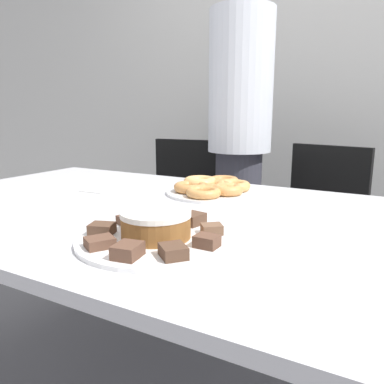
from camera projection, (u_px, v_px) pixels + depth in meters
The scene contains 25 objects.
wall_back at pixel (314, 71), 2.36m from camera, with size 8.00×0.05×2.60m.
table at pixel (188, 236), 1.10m from camera, with size 2.00×1.04×0.76m.
person_standing at pixel (239, 141), 1.89m from camera, with size 0.32×0.32×1.70m.
office_chair_left at pixel (177, 222), 2.17m from camera, with size 0.49×0.49×0.89m.
office_chair_right at pixel (311, 244), 1.81m from camera, with size 0.54×0.54×0.89m.
plate_cake at pixel (156, 239), 0.85m from camera, with size 0.36×0.36×0.01m.
plate_donuts at pixel (215, 192), 1.35m from camera, with size 0.35×0.35×0.01m.
frosted_cake at pixel (156, 224), 0.84m from camera, with size 0.16×0.16×0.06m.
lamington_0 at pixel (212, 229), 0.87m from camera, with size 0.06×0.06×0.02m.
lamington_1 at pixel (193, 219), 0.94m from camera, with size 0.06×0.07×0.03m.
lamington_2 at pixel (161, 216), 0.97m from camera, with size 0.06×0.06×0.03m.
lamington_3 at pixel (127, 220), 0.94m from camera, with size 0.06×0.05×0.02m.
lamington_4 at pixel (102, 229), 0.87m from camera, with size 0.07×0.06×0.02m.
lamington_5 at pixel (100, 242), 0.78m from camera, with size 0.07×0.07×0.02m.
lamington_6 at pixel (128, 251), 0.73m from camera, with size 0.06×0.06×0.03m.
lamington_7 at pixel (173, 251), 0.73m from camera, with size 0.07×0.07×0.02m.
lamington_8 at pixel (207, 241), 0.78m from camera, with size 0.05×0.04×0.03m.
donut_0 at pixel (215, 186), 1.35m from camera, with size 0.12×0.12×0.03m.
donut_1 at pixel (228, 189), 1.29m from camera, with size 0.11×0.11×0.03m.
donut_2 at pixel (234, 186), 1.36m from camera, with size 0.12×0.12×0.03m.
donut_3 at pixel (224, 181), 1.44m from camera, with size 0.12×0.12×0.04m.
donut_4 at pixel (200, 182), 1.41m from camera, with size 0.13×0.13×0.04m.
donut_5 at pixel (191, 187), 1.33m from camera, with size 0.13×0.13×0.03m.
donut_6 at pixel (204, 192), 1.25m from camera, with size 0.12×0.12×0.03m.
napkin at pixel (97, 190), 1.39m from camera, with size 0.11×0.09×0.01m.
Camera 1 is at (0.52, -0.92, 1.04)m, focal length 35.00 mm.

